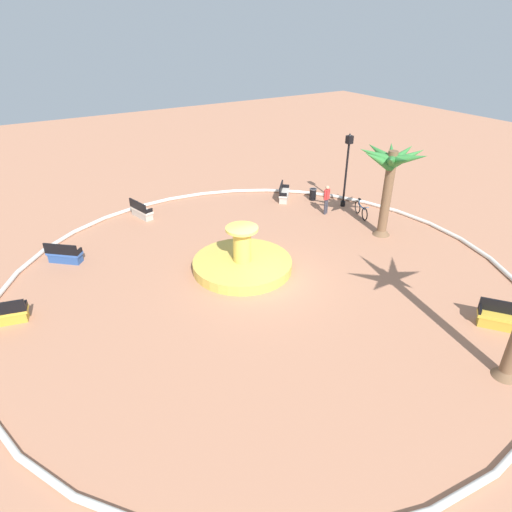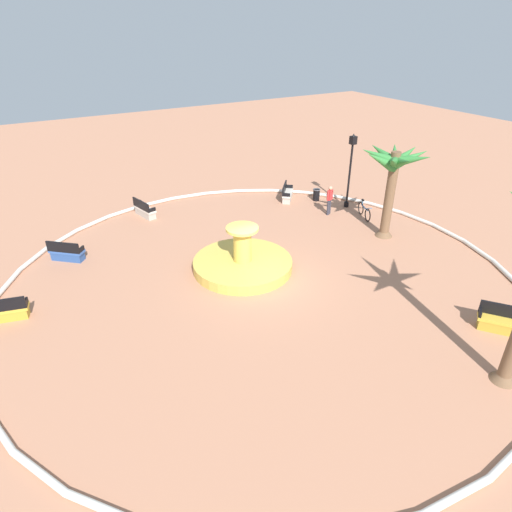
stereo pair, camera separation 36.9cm
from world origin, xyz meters
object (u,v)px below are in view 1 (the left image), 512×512
Objects in this scene: bench_west at (284,194)px; bench_southeast at (141,212)px; lamppost at (347,165)px; bicycle_red_frame at (361,210)px; person_cyclist_helmet at (327,198)px; palm_tree_by_curb at (391,168)px; bench_southwest at (501,319)px; trash_bin at (313,194)px; bench_north at (5,315)px; bench_east at (65,255)px; fountain at (242,263)px.

bench_west and bench_southeast have the same top height.
lamppost is 2.64× the size of bicycle_red_frame.
bench_west is 3.21m from person_cyclist_helmet.
person_cyclist_helmet reaches higher than bicycle_red_frame.
palm_tree_by_curb is 2.94× the size of bench_southwest.
bench_north is at bearing 102.72° from trash_bin.
palm_tree_by_curb is at bearing -179.77° from trash_bin.
bench_east is (5.47, 14.53, -3.18)m from palm_tree_by_curb.
lamppost is at bearing -12.79° from palm_tree_by_curb.
bench_southwest is 0.93× the size of person_cyclist_helmet.
palm_tree_by_curb is 2.75× the size of person_cyclist_helmet.
palm_tree_by_curb is 15.84m from bench_east.
bench_north is (1.13, 9.36, 0.05)m from fountain.
bench_east is at bearing 43.30° from bench_southwest.
bench_southeast is 18.16m from bench_southwest.
lamppost is at bearing -113.17° from bench_southeast.
palm_tree_by_curb reaches higher than fountain.
person_cyclist_helmet is (1.79, -16.53, 0.60)m from bench_north.
person_cyclist_helmet is at bearing -83.81° from bench_north.
bench_southwest is at bearing -145.28° from fountain.
bench_east and bench_north have the same top height.
bench_southeast reaches higher than bicycle_red_frame.
bench_east is at bearing 82.35° from person_cyclist_helmet.
trash_bin is (3.89, -17.24, 0.04)m from bench_north.
person_cyclist_helmet reaches higher than bench_west.
bench_west is at bearing 14.56° from person_cyclist_helmet.
trash_bin is at bearing -77.28° from bench_north.
fountain is 8.17m from bench_east.
fountain is 2.87× the size of bench_east.
bench_west and bench_southwest have the same top height.
bench_east is at bearing 95.28° from bench_west.
bench_southeast is (7.91, 1.96, 0.05)m from fountain.
bench_east is 13.93m from person_cyclist_helmet.
lamppost is at bearing -14.03° from bench_southwest.
bench_north is at bearing 57.75° from bench_southwest.
fountain is 2.63× the size of bench_north.
bench_southwest is (-9.61, -15.23, 0.00)m from bench_north.
person_cyclist_helmet is (-1.85, -13.79, 0.60)m from bench_east.
fountain is 8.15m from bench_southeast.
bench_north is 18.01m from bench_southwest.
trash_bin is 0.43× the size of person_cyclist_helmet.
lamppost reaches higher than fountain.
trash_bin is (13.50, -2.01, 0.04)m from bench_southwest.
bench_west is (1.20, -13.00, 0.00)m from bench_east.
trash_bin is 0.45× the size of bicycle_red_frame.
bench_north is 0.39× the size of lamppost.
bench_east is at bearing 90.97° from trash_bin.
fountain is at bearing -166.08° from bench_southeast.
bench_southeast and bench_southwest have the same top height.
person_cyclist_helmet is at bearing -97.65° from bench_east.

